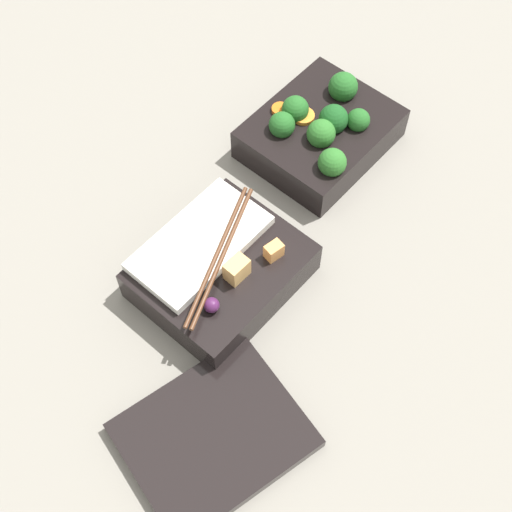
# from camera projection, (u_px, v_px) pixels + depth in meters

# --- Properties ---
(ground_plane) EXTENTS (3.00, 3.00, 0.00)m
(ground_plane) POSITION_uv_depth(u_px,v_px,m) (278.00, 210.00, 0.91)
(ground_plane) COLOR gray
(bento_tray_vegetable) EXTENTS (0.19, 0.15, 0.08)m
(bento_tray_vegetable) POSITION_uv_depth(u_px,v_px,m) (321.00, 131.00, 0.94)
(bento_tray_vegetable) COLOR black
(bento_tray_vegetable) RESTS_ON ground_plane
(bento_tray_rice) EXTENTS (0.19, 0.15, 0.07)m
(bento_tray_rice) POSITION_uv_depth(u_px,v_px,m) (219.00, 268.00, 0.84)
(bento_tray_rice) COLOR black
(bento_tray_rice) RESTS_ON ground_plane
(bento_lid) EXTENTS (0.21, 0.19, 0.02)m
(bento_lid) POSITION_uv_depth(u_px,v_px,m) (214.00, 435.00, 0.75)
(bento_lid) COLOR black
(bento_lid) RESTS_ON ground_plane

